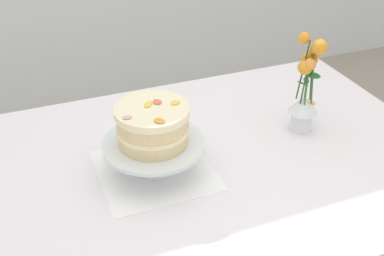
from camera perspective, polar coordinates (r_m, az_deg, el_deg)
name	(u,v)px	position (r m, az deg, el deg)	size (l,w,h in m)	color
dining_table	(218,185)	(1.49, 3.12, -6.75)	(1.40, 1.00, 0.74)	white
linen_napkin	(155,170)	(1.40, -4.39, -5.04)	(0.32, 0.32, 0.00)	white
cake_stand	(154,147)	(1.35, -4.53, -2.30)	(0.29, 0.29, 0.10)	silver
layer_cake	(153,125)	(1.31, -4.66, 0.33)	(0.21, 0.21, 0.12)	beige
flower_vase	(306,91)	(1.55, 13.40, 4.35)	(0.09, 0.10, 0.33)	silver
loose_petal_0	(311,103)	(1.78, 13.99, 2.95)	(0.03, 0.03, 0.00)	orange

